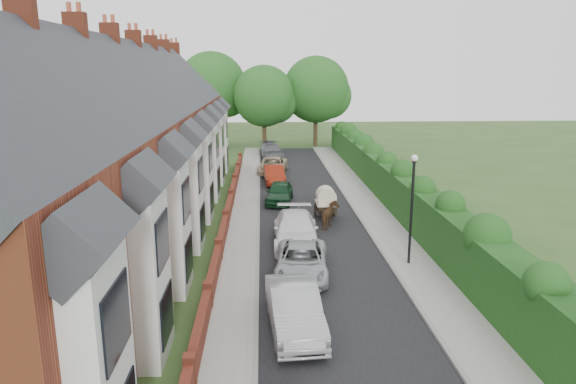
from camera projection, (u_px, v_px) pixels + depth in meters
name	position (u px, v px, depth m)	size (l,w,h in m)	color
ground	(350.00, 306.00, 19.55)	(140.00, 140.00, 0.00)	#2D4C1E
road	(310.00, 222.00, 30.20)	(6.00, 58.00, 0.02)	black
pavement_hedge_side	(379.00, 220.00, 30.40)	(2.20, 58.00, 0.12)	gray
pavement_house_side	(244.00, 222.00, 30.00)	(1.70, 58.00, 0.12)	gray
kerb_hedge_side	(361.00, 221.00, 30.34)	(0.18, 58.00, 0.13)	gray
kerb_house_side	(258.00, 222.00, 30.04)	(0.18, 58.00, 0.13)	gray
hedge	(410.00, 195.00, 30.12)	(2.10, 58.00, 2.85)	#193E13
terrace_row	(121.00, 151.00, 27.67)	(9.05, 40.50, 11.50)	#974326
garden_wall_row	(226.00, 221.00, 28.89)	(0.35, 40.35, 1.10)	brown
lamppost	(412.00, 196.00, 22.83)	(0.32, 0.32, 5.16)	black
tree_far_left	(267.00, 98.00, 57.00)	(7.14, 6.80, 9.29)	#332316
tree_far_right	(319.00, 91.00, 59.10)	(7.98, 7.60, 10.31)	#332316
tree_far_back	(216.00, 88.00, 59.41)	(8.40, 8.00, 10.82)	#332316
car_silver_a	(294.00, 309.00, 17.60)	(1.65, 4.74, 1.56)	#9FA0A4
car_silver_b	(302.00, 261.00, 22.28)	(2.23, 4.83, 1.34)	#ACAFB4
car_white	(296.00, 230.00, 26.19)	(2.22, 5.46, 1.58)	white
car_green	(279.00, 192.00, 34.54)	(1.66, 4.14, 1.41)	#0F3319
car_red	(274.00, 174.00, 40.44)	(1.49, 4.29, 1.41)	maroon
car_beige	(273.00, 165.00, 44.41)	(2.25, 4.89, 1.36)	#C3AD8C
car_grey	(271.00, 152.00, 51.30)	(2.11, 5.18, 1.50)	#595B60
car_black	(270.00, 147.00, 55.06)	(1.63, 4.06, 1.38)	black
horse	(330.00, 216.00, 28.95)	(0.80, 1.75, 1.47)	#482F1A
horse_cart	(326.00, 201.00, 30.69)	(1.24, 2.73, 1.97)	black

